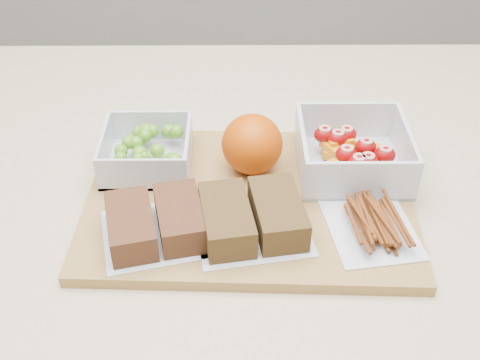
{
  "coord_description": "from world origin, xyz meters",
  "views": [
    {
      "loc": [
        0.01,
        -0.62,
        1.42
      ],
      "look_at": [
        0.02,
        -0.0,
        0.93
      ],
      "focal_mm": 45.0,
      "sensor_mm": 36.0,
      "label": 1
    }
  ],
  "objects": [
    {
      "name": "sandwich_bag_left",
      "position": [
        -0.08,
        -0.09,
        0.94
      ],
      "size": [
        0.15,
        0.14,
        0.04
      ],
      "color": "silver",
      "rests_on": "cutting_board"
    },
    {
      "name": "grape_container",
      "position": [
        -0.11,
        0.05,
        0.94
      ],
      "size": [
        0.12,
        0.12,
        0.05
      ],
      "color": "silver",
      "rests_on": "cutting_board"
    },
    {
      "name": "fruit_container",
      "position": [
        0.17,
        0.04,
        0.94
      ],
      "size": [
        0.15,
        0.15,
        0.06
      ],
      "color": "silver",
      "rests_on": "cutting_board"
    },
    {
      "name": "pretzel_bag",
      "position": [
        0.18,
        -0.09,
        0.93
      ],
      "size": [
        0.12,
        0.14,
        0.03
      ],
      "color": "silver",
      "rests_on": "cutting_board"
    },
    {
      "name": "orange",
      "position": [
        0.03,
        0.04,
        0.96
      ],
      "size": [
        0.08,
        0.08,
        0.08
      ],
      "primitive_type": "sphere",
      "color": "#C34604",
      "rests_on": "cutting_board"
    },
    {
      "name": "sandwich_bag_center",
      "position": [
        0.03,
        -0.08,
        0.94
      ],
      "size": [
        0.15,
        0.14,
        0.04
      ],
      "color": "silver",
      "rests_on": "cutting_board"
    },
    {
      "name": "cutting_board",
      "position": [
        0.03,
        -0.02,
        0.91
      ],
      "size": [
        0.43,
        0.32,
        0.02
      ],
      "primitive_type": "cube",
      "rotation": [
        0.0,
        0.0,
        -0.04
      ],
      "color": "#A47D44",
      "rests_on": "counter"
    }
  ]
}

